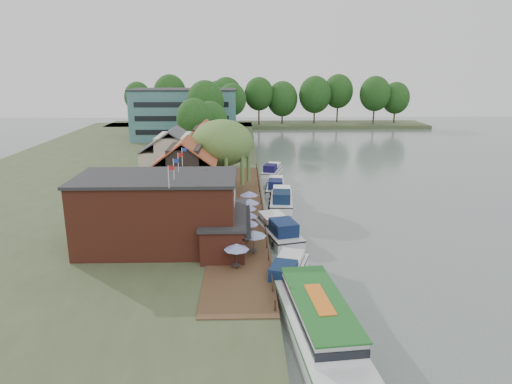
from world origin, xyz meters
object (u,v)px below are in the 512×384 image
object	(u,v)px
umbrella_0	(237,256)
cruiser_1	(277,226)
umbrella_3	(248,222)
umbrella_4	(247,214)
umbrella_5	(250,208)
cruiser_2	(282,197)
cruiser_4	(272,169)
cottage_a	(186,172)
cruiser_0	(287,268)
umbrella_2	(248,230)
tour_boat	(322,325)
swan	(325,289)
cruiser_3	(276,184)
cottage_c	(206,147)
umbrella_6	(249,200)
willow	(223,157)
umbrella_1	(254,242)
hotel_block	(185,114)
cottage_b	(174,157)
pub	(178,211)

from	to	relation	value
umbrella_0	cruiser_1	xyz separation A→B (m)	(4.36, 10.42, -0.99)
umbrella_3	umbrella_4	distance (m)	2.66
umbrella_5	cruiser_1	world-z (taller)	umbrella_5
cruiser_2	cruiser_4	distance (m)	18.67
cruiser_1	cruiser_2	world-z (taller)	cruiser_1
cottage_a	cruiser_0	world-z (taller)	cottage_a
umbrella_2	tour_boat	bearing A→B (deg)	-73.96
umbrella_0	umbrella_2	xyz separation A→B (m)	(1.06, 6.55, 0.00)
tour_boat	swan	size ratio (longest dim) A/B	33.33
cruiser_3	cottage_c	bearing A→B (deg)	144.97
umbrella_0	umbrella_6	xyz separation A→B (m)	(1.30, 17.43, 0.00)
umbrella_2	cruiser_1	xyz separation A→B (m)	(3.30, 3.86, -0.99)
umbrella_0	cruiser_2	size ratio (longest dim) A/B	0.23
cottage_a	cruiser_2	distance (m)	13.33
cruiser_2	cruiser_3	distance (m)	7.45
willow	umbrella_6	bearing A→B (deg)	-66.45
umbrella_4	cruiser_0	xyz separation A→B (m)	(3.49, -11.82, -1.19)
willow	umbrella_1	xyz separation A→B (m)	(3.88, -22.40, -3.93)
hotel_block	umbrella_3	bearing A→B (deg)	-77.55
cottage_b	umbrella_5	xyz separation A→B (m)	(11.12, -16.68, -2.96)
pub	willow	world-z (taller)	willow
umbrella_6	swan	size ratio (longest dim) A/B	5.40
willow	swan	xyz separation A→B (m)	(9.80, -28.02, -5.99)
cottage_a	cottage_b	xyz separation A→B (m)	(-3.00, 10.00, 0.00)
umbrella_1	umbrella_2	size ratio (longest dim) A/B	1.03
cottage_c	umbrella_4	world-z (taller)	cottage_c
umbrella_1	hotel_block	bearing A→B (deg)	101.84
umbrella_5	umbrella_6	size ratio (longest dim) A/B	1.00
umbrella_1	umbrella_4	world-z (taller)	same
cottage_b	umbrella_0	bearing A→B (deg)	-72.29
cottage_c	cruiser_3	bearing A→B (deg)	-40.91
umbrella_4	pub	bearing A→B (deg)	-138.29
cottage_c	cruiser_2	xyz separation A→B (m)	(11.59, -17.23, -4.00)
cottage_b	tour_boat	size ratio (longest dim) A/B	0.65
pub	cottage_a	xyz separation A→B (m)	(-1.00, 15.00, 0.60)
hotel_block	cottage_a	size ratio (longest dim) A/B	2.95
cottage_c	cruiser_4	xyz separation A→B (m)	(11.42, 1.44, -4.18)
umbrella_5	cruiser_3	size ratio (longest dim) A/B	0.26
umbrella_5	tour_boat	world-z (taller)	umbrella_5
cruiser_3	umbrella_3	bearing A→B (deg)	-95.99
willow	cottage_b	bearing A→B (deg)	146.31
cottage_c	umbrella_0	bearing A→B (deg)	-81.69
umbrella_0	cruiser_4	distance (m)	41.52
willow	cruiser_1	bearing A→B (deg)	-66.43
umbrella_3	umbrella_5	distance (m)	4.92
cruiser_0	umbrella_5	bearing A→B (deg)	119.85
cottage_c	umbrella_0	xyz separation A→B (m)	(5.79, -39.68, -2.96)
umbrella_5	umbrella_1	bearing A→B (deg)	-88.58
cruiser_0	cruiser_2	distance (m)	22.56
hotel_block	cruiser_0	xyz separation A→B (m)	(18.29, -76.75, -6.05)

